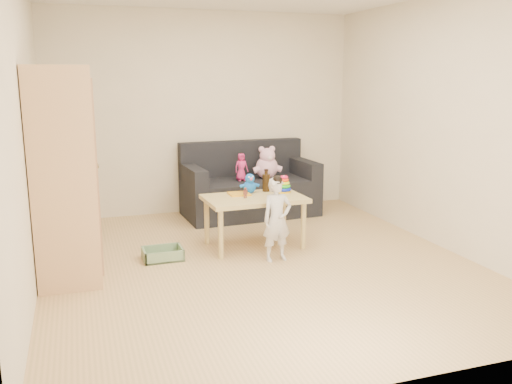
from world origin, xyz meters
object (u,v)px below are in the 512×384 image
object	(u,v)px
sofa	(250,197)
wardrobe	(64,173)
play_table	(254,222)
toddler	(277,221)

from	to	relation	value
sofa	wardrobe	bearing A→B (deg)	-148.74
sofa	play_table	distance (m)	1.34
wardrobe	play_table	size ratio (longest dim) A/B	1.81
wardrobe	toddler	xyz separation A→B (m)	(1.92, -0.28, -0.53)
sofa	toddler	bearing A→B (deg)	-102.34
wardrobe	play_table	world-z (taller)	wardrobe
play_table	toddler	world-z (taller)	toddler
wardrobe	sofa	xyz separation A→B (m)	(2.22, 1.51, -0.69)
wardrobe	sofa	size ratio (longest dim) A/B	1.10
sofa	play_table	size ratio (longest dim) A/B	1.64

